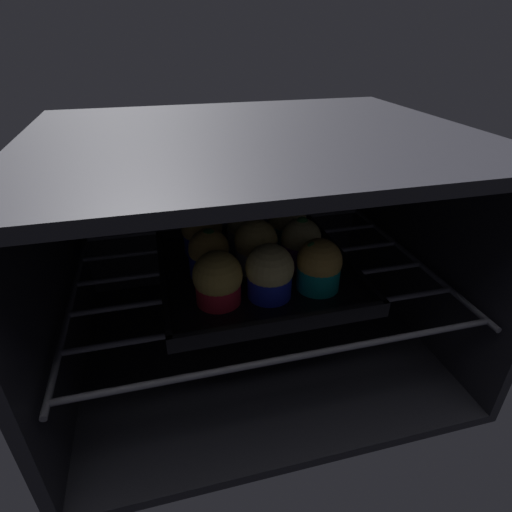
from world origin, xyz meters
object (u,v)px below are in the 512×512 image
Objects in this scene: baking_tray at (256,271)px; muffin_row1_col2 at (301,243)px; muffin_row2_col0 at (202,231)px; muffin_row1_col0 at (209,254)px; muffin_row2_col1 at (246,228)px; muffin_row0_col2 at (319,266)px; muffin_row2_col2 at (287,222)px; muffin_row0_col0 at (218,280)px; muffin_row0_col1 at (269,273)px; muffin_row1_col1 at (258,246)px.

muffin_row1_col2 reaches higher than baking_tray.
baking_tray is 11.06cm from muffin_row2_col0.
muffin_row1_col0 is 9.70cm from muffin_row2_col1.
muffin_row0_col2 is 15.95cm from muffin_row1_col0.
muffin_row1_col0 is at bearing 152.68° from muffin_row0_col2.
muffin_row0_col0 is at bearing -134.91° from muffin_row2_col2.
muffin_row0_col2 is 0.97× the size of muffin_row1_col2.
muffin_row0_col1 is 14.18cm from muffin_row2_col1.
muffin_row0_col0 is at bearing 176.93° from muffin_row0_col1.
baking_tray is at bearing -134.83° from muffin_row2_col2.
muffin_row2_col2 reaches higher than muffin_row1_col2.
muffin_row0_col1 is at bearing -3.07° from muffin_row0_col0.
muffin_row2_col2 is at bearing 26.45° from muffin_row1_col0.
muffin_row1_col0 is at bearing 178.77° from baking_tray.
muffin_row2_col2 is at bearing 46.36° from muffin_row1_col1.
muffin_row2_col1 is at bearing -4.77° from muffin_row2_col0.
muffin_row0_col1 reaches higher than muffin_row0_col0.
muffin_row2_col0 is (-14.20, 14.60, 0.16)cm from muffin_row0_col2.
muffin_row2_col1 is at bearing -176.99° from muffin_row2_col2.
muffin_row1_col2 is at bearing 90.15° from muffin_row0_col2.
muffin_row0_col0 is 1.00× the size of muffin_row1_col0.
muffin_row1_col1 is 10.46cm from muffin_row2_col0.
muffin_row1_col0 is (-7.03, 0.15, 3.91)cm from baking_tray.
muffin_row0_col1 is 7.16cm from muffin_row0_col2.
muffin_row2_col0 is at bearing 152.61° from muffin_row1_col2.
muffin_row2_col2 is (0.06, 7.14, 0.31)cm from muffin_row1_col2.
muffin_row1_col1 reaches higher than muffin_row1_col2.
baking_tray is at bearing -46.43° from muffin_row2_col0.
muffin_row0_col0 is 15.47cm from muffin_row2_col1.
baking_tray is 8.40cm from muffin_row0_col1.
muffin_row1_col0 reaches higher than baking_tray.
muffin_row2_col0 is at bearing 133.57° from baking_tray.
muffin_row2_col2 is (14.21, 7.07, 0.32)cm from muffin_row1_col0.
muffin_row0_col2 is 7.25cm from muffin_row1_col2.
muffin_row1_col0 is 0.95× the size of muffin_row2_col0.
muffin_row1_col0 is 14.15cm from muffin_row1_col2.
muffin_row0_col2 is 15.72cm from muffin_row2_col1.
muffin_row2_col0 is (-7.05, 14.77, 0.06)cm from muffin_row0_col1.
muffin_row0_col0 is 15.75cm from muffin_row1_col2.
muffin_row1_col1 is 6.82cm from muffin_row2_col1.
muffin_row1_col0 is at bearing 179.71° from muffin_row1_col2.
muffin_row2_col0 is 7.09cm from muffin_row2_col1.
muffin_row1_col1 is at bearing 43.85° from muffin_row0_col0.
baking_tray is 3.90× the size of muffin_row1_col0.
muffin_row1_col1 is 1.02× the size of muffin_row2_col2.
baking_tray is 11.02cm from muffin_row2_col2.
muffin_row0_col1 reaches higher than baking_tray.
muffin_row0_col1 is 0.99× the size of muffin_row2_col1.
muffin_row2_col1 is (7.06, -0.59, -0.01)cm from muffin_row2_col0.
muffin_row2_col2 is at bearing 63.71° from muffin_row0_col1.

